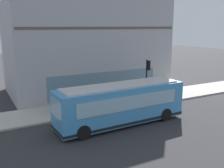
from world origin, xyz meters
The scene contains 11 objects.
ground centered at (0.00, 0.00, 0.00)m, with size 120.00×120.00×0.00m, color #2D2D30.
sidewalk_curb centered at (4.62, 0.00, 0.07)m, with size 4.05×40.00×0.15m, color #B2ADA3.
building_corner centered at (11.37, 0.00, 6.42)m, with size 9.49×16.88×12.86m.
city_bus_nearside centered at (-0.08, 2.10, 1.55)m, with size 2.87×10.12×3.07m.
traffic_light_near_corner centered at (3.18, -2.65, 3.01)m, with size 0.32×0.49×4.11m.
fire_hydrant centered at (3.55, -5.42, 0.51)m, with size 0.35×0.35×0.74m.
pedestrian_by_light_pole centered at (3.70, 0.52, 1.17)m, with size 0.32×0.32×1.76m.
pedestrian_near_building_entrance centered at (4.09, -7.23, 1.02)m, with size 0.32×0.32×1.54m.
pedestrian_walking_along_curb centered at (3.35, 4.12, 1.17)m, with size 0.32×0.32×1.77m.
pedestrian_near_hydrant centered at (5.11, 3.94, 1.12)m, with size 0.32×0.32×1.69m.
newspaper_vending_box centered at (4.57, 5.95, 0.60)m, with size 0.44×0.42×0.90m.
Camera 1 is at (-16.26, 11.55, 7.27)m, focal length 42.00 mm.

